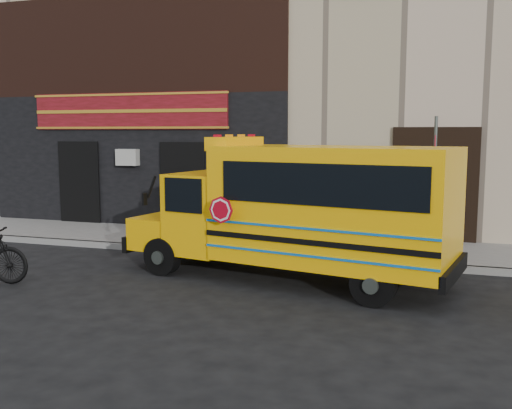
{
  "coord_description": "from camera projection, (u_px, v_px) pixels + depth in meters",
  "views": [
    {
      "loc": [
        3.98,
        -10.23,
        3.03
      ],
      "look_at": [
        0.2,
        1.85,
        1.41
      ],
      "focal_mm": 40.0,
      "sensor_mm": 36.0,
      "label": 1
    }
  ],
  "objects": [
    {
      "name": "ground",
      "position": [
        218.0,
        286.0,
        11.25
      ],
      "size": [
        120.0,
        120.0,
        0.0
      ],
      "primitive_type": "plane",
      "color": "black",
      "rests_on": "ground"
    },
    {
      "name": "building",
      "position": [
        321.0,
        45.0,
        20.38
      ],
      "size": [
        20.0,
        10.7,
        12.0
      ],
      "color": "#BEA78E",
      "rests_on": "sidewalk"
    },
    {
      "name": "school_bus",
      "position": [
        303.0,
        208.0,
        11.43
      ],
      "size": [
        7.18,
        3.44,
        2.92
      ],
      "color": "black",
      "rests_on": "ground"
    },
    {
      "name": "curb",
      "position": [
        257.0,
        255.0,
        13.7
      ],
      "size": [
        40.0,
        0.2,
        0.15
      ],
      "primitive_type": "cube",
      "color": "gray",
      "rests_on": "ground"
    },
    {
      "name": "sidewalk",
      "position": [
        274.0,
        244.0,
        15.12
      ],
      "size": [
        40.0,
        3.0,
        0.15
      ],
      "primitive_type": "cube",
      "color": "#63605C",
      "rests_on": "ground"
    },
    {
      "name": "sign_pole",
      "position": [
        434.0,
        185.0,
        12.72
      ],
      "size": [
        0.07,
        0.3,
        3.37
      ],
      "color": "#464E48",
      "rests_on": "ground"
    }
  ]
}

